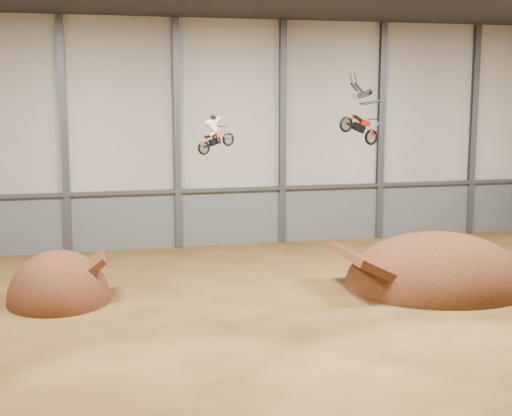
{
  "coord_description": "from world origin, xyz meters",
  "views": [
    {
      "loc": [
        -8.8,
        -28.64,
        9.44
      ],
      "look_at": [
        -0.97,
        4.0,
        4.07
      ],
      "focal_mm": 50.0,
      "sensor_mm": 36.0,
      "label": 1
    }
  ],
  "objects_px": {
    "takeoff_ramp": "(59,301)",
    "fmx_rider_b": "(357,109)",
    "fmx_rider_a": "(218,130)",
    "landing_ramp": "(437,286)"
  },
  "relations": [
    {
      "from": "takeoff_ramp",
      "to": "fmx_rider_b",
      "type": "bearing_deg",
      "value": -6.0
    },
    {
      "from": "takeoff_ramp",
      "to": "fmx_rider_a",
      "type": "height_order",
      "value": "fmx_rider_a"
    },
    {
      "from": "fmx_rider_a",
      "to": "takeoff_ramp",
      "type": "bearing_deg",
      "value": 154.77
    },
    {
      "from": "fmx_rider_a",
      "to": "fmx_rider_b",
      "type": "height_order",
      "value": "fmx_rider_b"
    },
    {
      "from": "landing_ramp",
      "to": "fmx_rider_a",
      "type": "bearing_deg",
      "value": 172.89
    },
    {
      "from": "takeoff_ramp",
      "to": "fmx_rider_a",
      "type": "xyz_separation_m",
      "value": [
        7.44,
        -0.37,
        7.78
      ]
    },
    {
      "from": "takeoff_ramp",
      "to": "landing_ramp",
      "type": "height_order",
      "value": "landing_ramp"
    },
    {
      "from": "fmx_rider_b",
      "to": "landing_ramp",
      "type": "bearing_deg",
      "value": -19.08
    },
    {
      "from": "takeoff_ramp",
      "to": "fmx_rider_b",
      "type": "xyz_separation_m",
      "value": [
        13.87,
        -1.46,
        8.75
      ]
    },
    {
      "from": "fmx_rider_a",
      "to": "fmx_rider_b",
      "type": "bearing_deg",
      "value": -31.98
    }
  ]
}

